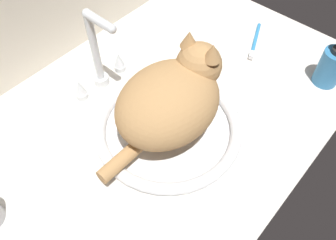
# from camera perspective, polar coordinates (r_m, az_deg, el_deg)

# --- Properties ---
(countertop) EXTENTS (1.22, 0.70, 0.03)m
(countertop) POSITION_cam_1_polar(r_m,az_deg,el_deg) (0.85, -3.79, -1.82)
(countertop) COLOR silver
(countertop) RESTS_ON ground
(backsplash_wall) EXTENTS (1.22, 0.02, 0.43)m
(backsplash_wall) POSITION_cam_1_polar(r_m,az_deg,el_deg) (0.94, -21.49, 17.64)
(backsplash_wall) COLOR beige
(backsplash_wall) RESTS_ON ground
(sink_basin) EXTENTS (0.35, 0.35, 0.03)m
(sink_basin) POSITION_cam_1_polar(r_m,az_deg,el_deg) (0.82, 0.00, -1.17)
(sink_basin) COLOR white
(sink_basin) RESTS_ON countertop
(faucet) EXTENTS (0.17, 0.11, 0.23)m
(faucet) POSITION_cam_1_polar(r_m,az_deg,el_deg) (0.88, -11.37, 9.78)
(faucet) COLOR silver
(faucet) RESTS_ON countertop
(cat) EXTENTS (0.36, 0.21, 0.19)m
(cat) POSITION_cam_1_polar(r_m,az_deg,el_deg) (0.75, 0.92, 3.82)
(cat) COLOR tan
(cat) RESTS_ON sink_basin
(soap_pump_bottle) EXTENTS (0.06, 0.06, 0.16)m
(soap_pump_bottle) POSITION_cam_1_polar(r_m,az_deg,el_deg) (0.99, 25.34, 8.05)
(soap_pump_bottle) COLOR teal
(soap_pump_bottle) RESTS_ON countertop
(toothbrush) EXTENTS (0.15, 0.08, 0.02)m
(toothbrush) POSITION_cam_1_polar(r_m,az_deg,el_deg) (1.07, 14.15, 12.40)
(toothbrush) COLOR #338CD1
(toothbrush) RESTS_ON countertop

